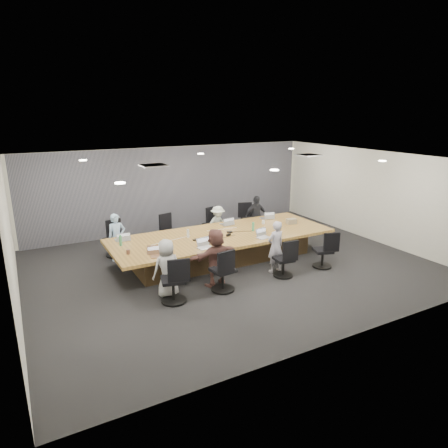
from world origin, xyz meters
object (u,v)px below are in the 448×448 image
person_2 (218,225)px  chair_0 (114,242)px  person_3 (256,216)px  chair_2 (213,227)px  person_6 (276,247)px  laptop_5 (205,248)px  conference_table (222,246)px  laptop_4 (158,256)px  person_5 (216,257)px  laptop_3 (265,218)px  canvas_bag (291,221)px  bottle_green_left (121,241)px  bottle_green_right (253,227)px  chair_7 (323,253)px  chair_1 (167,235)px  chair_5 (223,273)px  mug_brown (128,252)px  stapler (229,235)px  person_0 (117,237)px  snack_packet (292,223)px  laptop_6 (263,238)px  chair_4 (173,283)px  laptop_2 (226,224)px  person_4 (167,268)px  bottle_clear (188,233)px  chair_6 (283,262)px  laptop_0 (122,239)px

person_2 → chair_0: bearing=162.0°
person_2 → person_3: bearing=-11.6°
chair_2 → person_6: size_ratio=0.63×
chair_2 → laptop_5: (-1.46, -2.50, 0.33)m
conference_table → laptop_4: 2.26m
chair_2 → person_5: size_ratio=0.61×
laptop_3 → canvas_bag: bearing=125.2°
person_3 → bottle_green_left: 4.70m
person_2 → person_6: person_6 is taller
bottle_green_right → chair_7: bearing=-53.2°
chair_1 → laptop_5: chair_1 is taller
laptop_3 → chair_5: bearing=56.0°
mug_brown → person_5: bearing=-30.3°
laptop_4 → person_2: bearing=50.9°
chair_2 → bottle_green_left: bottle_green_left is taller
person_5 → chair_2: bearing=-126.4°
person_3 → canvas_bag: size_ratio=4.76×
canvas_bag → stapler: bearing=-176.4°
chair_5 → laptop_5: chair_5 is taller
chair_0 → bottle_green_right: 3.90m
chair_7 → person_3: bearing=112.1°
person_0 → snack_packet: 5.02m
laptop_3 → laptop_6: bearing=69.0°
chair_5 → snack_packet: 3.63m
person_0 → person_2: (3.08, 0.00, -0.07)m
canvas_bag → person_2: bearing=140.2°
chair_4 → person_6: person_6 is taller
person_0 → laptop_2: bearing=-11.4°
person_4 → person_6: 2.88m
laptop_3 → chair_7: bearing=107.2°
chair_0 → person_6: size_ratio=0.61×
conference_table → stapler: (0.08, -0.21, 0.37)m
conference_table → bottle_clear: bottle_clear is taller
chair_7 → person_3: size_ratio=0.57×
chair_2 → chair_4: size_ratio=0.98×
conference_table → canvas_bag: size_ratio=21.19×
person_2 → chair_6: bearing=-97.3°
chair_1 → bottle_clear: (0.05, -1.52, 0.46)m
chair_2 → laptop_2: 0.96m
chair_6 → person_4: size_ratio=0.58×
chair_6 → laptop_6: size_ratio=2.20×
laptop_0 → person_3: (4.45, 0.55, -0.08)m
laptop_2 → laptop_3: 1.38m
bottle_clear → snack_packet: bottle_clear is taller
laptop_4 → bottle_green_right: 3.05m
laptop_0 → laptop_5: size_ratio=0.98×
chair_5 → laptop_0: (-1.62, 2.50, 0.33)m
laptop_3 → laptop_5: same height
person_3 → chair_6: bearing=-109.3°
bottle_green_left → bottle_green_right: bottle_green_left is taller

